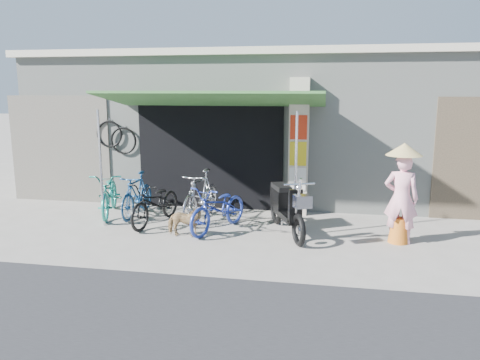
% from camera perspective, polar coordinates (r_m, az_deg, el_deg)
% --- Properties ---
extents(ground, '(80.00, 80.00, 0.00)m').
position_cam_1_polar(ground, '(8.44, 0.11, -8.01)').
color(ground, gray).
rests_on(ground, ground).
extents(bicycle_shop, '(12.30, 5.30, 3.66)m').
position_cam_1_polar(bicycle_shop, '(13.06, 4.12, 6.97)').
color(bicycle_shop, '#A1A69E').
rests_on(bicycle_shop, ground).
extents(shop_pillar, '(0.42, 0.44, 3.00)m').
position_cam_1_polar(shop_pillar, '(10.39, 7.17, 4.00)').
color(shop_pillar, beige).
rests_on(shop_pillar, ground).
extents(awning, '(4.60, 1.88, 2.72)m').
position_cam_1_polar(awning, '(9.76, -3.45, 9.60)').
color(awning, '#2F602B').
rests_on(awning, ground).
extents(neighbour_left, '(2.60, 0.06, 2.60)m').
position_cam_1_polar(neighbour_left, '(12.35, -21.09, 3.53)').
color(neighbour_left, '#6B665B').
rests_on(neighbour_left, ground).
extents(bike_teal, '(1.18, 1.98, 0.98)m').
position_cam_1_polar(bike_teal, '(10.71, -15.58, -1.58)').
color(bike_teal, '#1C8271').
rests_on(bike_teal, ground).
extents(bike_blue, '(0.48, 1.60, 0.96)m').
position_cam_1_polar(bike_blue, '(10.48, -12.45, -1.77)').
color(bike_blue, navy).
rests_on(bike_blue, ground).
extents(bike_black, '(0.94, 1.82, 0.91)m').
position_cam_1_polar(bike_black, '(9.78, -10.21, -2.74)').
color(bike_black, black).
rests_on(bike_black, ground).
extents(bike_silver, '(0.77, 1.82, 1.06)m').
position_cam_1_polar(bike_silver, '(10.00, -4.78, -1.87)').
color(bike_silver, '#A8A8AD').
rests_on(bike_silver, ground).
extents(bike_navy, '(1.24, 1.86, 0.93)m').
position_cam_1_polar(bike_navy, '(9.19, -2.59, -3.42)').
color(bike_navy, '#213599').
rests_on(bike_navy, ground).
extents(street_dog, '(0.71, 0.33, 0.59)m').
position_cam_1_polar(street_dog, '(8.90, -6.79, -5.09)').
color(street_dog, '#A57E57').
rests_on(street_dog, ground).
extents(moped, '(0.96, 1.92, 1.14)m').
position_cam_1_polar(moped, '(9.05, 5.63, -3.33)').
color(moped, black).
rests_on(moped, ground).
extents(nun, '(0.66, 0.64, 1.82)m').
position_cam_1_polar(nun, '(8.87, 19.08, -1.68)').
color(nun, '#FCAABD').
rests_on(nun, ground).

